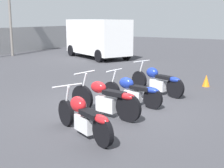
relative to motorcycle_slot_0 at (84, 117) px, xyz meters
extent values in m
plane|color=#38383D|center=(2.11, 0.67, -0.41)|extent=(60.00, 60.00, 0.00)
cylinder|color=slate|center=(8.95, 12.13, 2.63)|extent=(0.16, 0.16, 6.09)
cylinder|color=black|center=(0.31, 0.72, -0.12)|extent=(0.33, 0.58, 0.59)
cylinder|color=black|center=(-0.28, -0.64, -0.12)|extent=(0.33, 0.58, 0.59)
cube|color=silver|center=(-0.01, -0.03, -0.15)|extent=(0.40, 0.57, 0.33)
ellipsoid|color=red|center=(0.09, 0.20, 0.21)|extent=(0.45, 0.54, 0.33)
cube|color=black|center=(-0.12, -0.26, 0.13)|extent=(0.45, 0.62, 0.10)
ellipsoid|color=red|center=(-0.26, -0.59, 0.12)|extent=(0.36, 0.48, 0.16)
cylinder|color=silver|center=(0.27, 0.63, 0.53)|extent=(0.67, 0.32, 0.04)
cylinder|color=silver|center=(0.29, 0.67, 0.21)|extent=(0.15, 0.25, 0.63)
cylinder|color=silver|center=(0.04, -0.21, -0.20)|extent=(0.32, 0.60, 0.07)
cylinder|color=black|center=(1.46, 1.11, -0.07)|extent=(0.19, 0.68, 0.68)
cylinder|color=black|center=(1.26, -0.36, -0.07)|extent=(0.19, 0.68, 0.68)
cube|color=silver|center=(1.35, 0.30, -0.11)|extent=(0.27, 0.55, 0.37)
ellipsoid|color=red|center=(1.38, 0.55, 0.29)|extent=(0.31, 0.49, 0.29)
cube|color=black|center=(1.32, 0.05, 0.22)|extent=(0.31, 0.61, 0.10)
ellipsoid|color=red|center=(1.27, -0.31, 0.20)|extent=(0.26, 0.46, 0.16)
cylinder|color=silver|center=(1.44, 1.01, 0.61)|extent=(0.74, 0.13, 0.04)
cylinder|color=silver|center=(1.45, 1.06, 0.27)|extent=(0.08, 0.26, 0.67)
cylinder|color=silver|center=(1.45, 0.14, -0.18)|extent=(0.16, 0.73, 0.07)
cylinder|color=black|center=(2.73, 0.98, -0.13)|extent=(0.18, 0.57, 0.56)
cylinder|color=black|center=(2.54, -0.42, -0.13)|extent=(0.18, 0.57, 0.56)
cube|color=silver|center=(2.63, 0.21, -0.16)|extent=(0.27, 0.53, 0.31)
ellipsoid|color=navy|center=(2.66, 0.44, 0.18)|extent=(0.34, 0.49, 0.32)
cube|color=black|center=(2.60, -0.03, 0.10)|extent=(0.32, 0.61, 0.10)
ellipsoid|color=navy|center=(2.55, -0.37, 0.09)|extent=(0.26, 0.46, 0.16)
cylinder|color=silver|center=(2.72, 0.88, 0.50)|extent=(0.70, 0.13, 0.04)
cylinder|color=silver|center=(2.73, 0.93, 0.18)|extent=(0.08, 0.25, 0.62)
cylinder|color=silver|center=(2.73, 0.05, -0.22)|extent=(0.17, 0.71, 0.07)
cylinder|color=black|center=(4.48, 0.92, -0.10)|extent=(0.30, 0.62, 0.63)
cylinder|color=black|center=(3.96, -0.54, -0.10)|extent=(0.30, 0.62, 0.63)
cube|color=silver|center=(4.19, 0.12, -0.13)|extent=(0.38, 0.59, 0.35)
ellipsoid|color=navy|center=(4.28, 0.36, 0.25)|extent=(0.42, 0.52, 0.33)
cube|color=black|center=(4.11, -0.13, 0.16)|extent=(0.42, 0.61, 0.10)
ellipsoid|color=navy|center=(3.98, -0.50, 0.15)|extent=(0.34, 0.48, 0.16)
cylinder|color=silver|center=(4.45, 0.83, 0.57)|extent=(0.69, 0.28, 0.04)
cylinder|color=silver|center=(4.46, 0.87, 0.23)|extent=(0.13, 0.25, 0.65)
cylinder|color=silver|center=(4.25, -0.07, -0.19)|extent=(0.28, 0.64, 0.07)
cube|color=white|center=(10.95, 6.90, 0.88)|extent=(3.80, 5.06, 2.02)
cube|color=black|center=(11.98, 8.99, 1.33)|extent=(1.57, 0.79, 0.61)
cylinder|color=black|center=(10.90, 8.87, -0.06)|extent=(0.51, 0.73, 0.70)
cylinder|color=black|center=(12.54, 8.06, -0.06)|extent=(0.51, 0.73, 0.70)
cylinder|color=black|center=(9.36, 5.74, -0.06)|extent=(0.51, 0.73, 0.70)
cylinder|color=black|center=(11.00, 4.93, -0.06)|extent=(0.51, 0.73, 0.70)
cone|color=orange|center=(6.10, -0.93, -0.20)|extent=(0.26, 0.26, 0.42)
camera|label=1|loc=(-4.94, -3.62, 1.98)|focal=50.00mm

